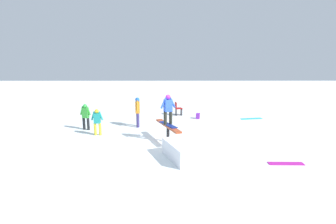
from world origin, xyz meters
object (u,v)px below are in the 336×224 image
loose_snowboard_cyan (251,119)px  backpack_on_snow (198,116)px  main_rider_on_rail (168,110)px  rail_feature (168,127)px  loose_snowboard_magenta (286,164)px  bystander_orange (138,110)px  folding_chair (178,109)px  bystander_green (86,115)px  bystander_teal (97,121)px

loose_snowboard_cyan → backpack_on_snow: (0.08, 3.34, 0.16)m
main_rider_on_rail → loose_snowboard_cyan: main_rider_on_rail is taller
rail_feature → loose_snowboard_magenta: rail_feature is taller
main_rider_on_rail → bystander_orange: bearing=5.4°
loose_snowboard_magenta → backpack_on_snow: size_ratio=3.75×
bystander_orange → folding_chair: (2.88, -2.34, -0.51)m
main_rider_on_rail → bystander_green: size_ratio=1.00×
bystander_orange → loose_snowboard_magenta: size_ratio=1.29×
rail_feature → bystander_green: bystander_green is taller
rail_feature → bystander_teal: size_ratio=1.81×
loose_snowboard_cyan → folding_chair: folding_chair is taller
folding_chair → rail_feature: bearing=161.4°
loose_snowboard_cyan → backpack_on_snow: 3.34m
rail_feature → main_rider_on_rail: size_ratio=1.71×
rail_feature → folding_chair: size_ratio=2.72×
loose_snowboard_cyan → backpack_on_snow: size_ratio=4.04×
folding_chair → backpack_on_snow: 1.59m
main_rider_on_rail → folding_chair: bearing=-34.1°
main_rider_on_rail → loose_snowboard_cyan: bearing=-76.9°
rail_feature → backpack_on_snow: rail_feature is taller
folding_chair → bystander_green: bearing=113.1°
bystander_green → loose_snowboard_magenta: 9.83m
loose_snowboard_magenta → bystander_green: bearing=-26.6°
bystander_orange → backpack_on_snow: (1.89, -3.56, -0.75)m
loose_snowboard_cyan → loose_snowboard_magenta: bearing=-108.2°
bystander_green → loose_snowboard_magenta: (-4.58, -8.66, -0.77)m
bystander_green → bystander_teal: bearing=-34.8°
main_rider_on_rail → folding_chair: main_rider_on_rail is taller
main_rider_on_rail → bystander_teal: size_ratio=1.06×
backpack_on_snow → bystander_teal: bearing=139.2°
bystander_teal → bystander_green: 1.32m
loose_snowboard_magenta → folding_chair: size_ratio=1.45×
rail_feature → backpack_on_snow: (4.50, -1.90, -0.50)m
rail_feature → bystander_orange: size_ratio=1.46×
backpack_on_snow → loose_snowboard_cyan: bearing=-75.0°
bystander_green → loose_snowboard_cyan: size_ratio=1.01×
main_rider_on_rail → backpack_on_snow: bearing=-49.9°
folding_chair → backpack_on_snow: folding_chair is taller
loose_snowboard_magenta → backpack_on_snow: (7.06, 2.40, 0.16)m
loose_snowboard_cyan → bystander_teal: bearing=-169.3°
bystander_green → folding_chair: bystander_green is taller
bystander_teal → loose_snowboard_cyan: size_ratio=0.96×
bystander_orange → backpack_on_snow: bearing=-66.3°
folding_chair → backpack_on_snow: size_ratio=2.59×
loose_snowboard_cyan → main_rider_on_rail: bearing=-150.4°
rail_feature → loose_snowboard_cyan: rail_feature is taller
rail_feature → main_rider_on_rail: 0.82m
bystander_orange → bystander_green: 2.76m
rail_feature → bystander_orange: bystander_orange is taller
rail_feature → loose_snowboard_magenta: size_ratio=1.88×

